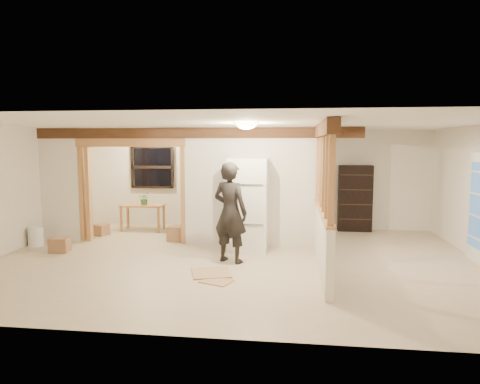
# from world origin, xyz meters

# --- Properties ---
(floor) EXTENTS (9.00, 6.50, 0.01)m
(floor) POSITION_xyz_m (0.00, 0.00, -0.01)
(floor) COLOR #C2AE90
(floor) RESTS_ON ground
(ceiling) EXTENTS (9.00, 6.50, 0.01)m
(ceiling) POSITION_xyz_m (0.00, 0.00, 2.50)
(ceiling) COLOR white
(wall_back) EXTENTS (9.00, 0.01, 2.50)m
(wall_back) POSITION_xyz_m (0.00, 3.25, 1.25)
(wall_back) COLOR silver
(wall_back) RESTS_ON floor
(wall_front) EXTENTS (9.00, 0.01, 2.50)m
(wall_front) POSITION_xyz_m (0.00, -3.25, 1.25)
(wall_front) COLOR silver
(wall_front) RESTS_ON floor
(wall_left) EXTENTS (0.01, 6.50, 2.50)m
(wall_left) POSITION_xyz_m (-4.50, 0.00, 1.25)
(wall_left) COLOR silver
(wall_left) RESTS_ON floor
(partition_left_stub) EXTENTS (0.90, 0.12, 2.50)m
(partition_left_stub) POSITION_xyz_m (-4.05, 1.20, 1.25)
(partition_left_stub) COLOR silver
(partition_left_stub) RESTS_ON floor
(partition_center) EXTENTS (2.80, 0.12, 2.50)m
(partition_center) POSITION_xyz_m (0.20, 1.20, 1.25)
(partition_center) COLOR silver
(partition_center) RESTS_ON floor
(doorway_frame) EXTENTS (2.46, 0.14, 2.20)m
(doorway_frame) POSITION_xyz_m (-2.40, 1.20, 1.10)
(doorway_frame) COLOR #B6804C
(doorway_frame) RESTS_ON floor
(header_beam_back) EXTENTS (7.00, 0.18, 0.22)m
(header_beam_back) POSITION_xyz_m (-1.00, 1.20, 2.38)
(header_beam_back) COLOR #4D2E1A
(header_beam_back) RESTS_ON ceiling
(header_beam_right) EXTENTS (0.18, 3.30, 0.22)m
(header_beam_right) POSITION_xyz_m (1.60, -0.40, 2.38)
(header_beam_right) COLOR #4D2E1A
(header_beam_right) RESTS_ON ceiling
(pony_wall) EXTENTS (0.12, 3.20, 1.00)m
(pony_wall) POSITION_xyz_m (1.60, -0.40, 0.50)
(pony_wall) COLOR silver
(pony_wall) RESTS_ON floor
(stud_partition) EXTENTS (0.14, 3.20, 1.32)m
(stud_partition) POSITION_xyz_m (1.60, -0.40, 1.66)
(stud_partition) COLOR #B6804C
(stud_partition) RESTS_ON pony_wall
(window_back) EXTENTS (1.12, 0.10, 1.10)m
(window_back) POSITION_xyz_m (-2.60, 3.17, 1.55)
(window_back) COLOR black
(window_back) RESTS_ON wall_back
(french_door) EXTENTS (0.12, 0.86, 2.00)m
(french_door) POSITION_xyz_m (4.42, 0.40, 1.00)
(french_door) COLOR white
(french_door) RESTS_ON floor
(ceiling_dome_main) EXTENTS (0.36, 0.36, 0.16)m
(ceiling_dome_main) POSITION_xyz_m (0.30, -0.50, 2.48)
(ceiling_dome_main) COLOR #FFEABF
(ceiling_dome_main) RESTS_ON ceiling
(ceiling_dome_util) EXTENTS (0.32, 0.32, 0.14)m
(ceiling_dome_util) POSITION_xyz_m (-2.50, 2.30, 2.48)
(ceiling_dome_util) COLOR #FFEABF
(ceiling_dome_util) RESTS_ON ceiling
(hanging_bulb) EXTENTS (0.07, 0.07, 0.07)m
(hanging_bulb) POSITION_xyz_m (-2.00, 1.60, 2.18)
(hanging_bulb) COLOR #FFD88C
(hanging_bulb) RESTS_ON ceiling
(refrigerator) EXTENTS (0.77, 0.75, 1.87)m
(refrigerator) POSITION_xyz_m (0.20, 0.77, 0.94)
(refrigerator) COLOR silver
(refrigerator) RESTS_ON floor
(woman) EXTENTS (0.79, 0.67, 1.84)m
(woman) POSITION_xyz_m (-0.03, -0.14, 0.92)
(woman) COLOR black
(woman) RESTS_ON floor
(work_table) EXTENTS (1.04, 0.53, 0.65)m
(work_table) POSITION_xyz_m (-2.63, 2.46, 0.33)
(work_table) COLOR #B6804C
(work_table) RESTS_ON floor
(potted_plant) EXTENTS (0.33, 0.29, 0.32)m
(potted_plant) POSITION_xyz_m (-2.56, 2.41, 0.81)
(potted_plant) COLOR #2B6225
(potted_plant) RESTS_ON work_table
(shop_vac) EXTENTS (0.53, 0.53, 0.62)m
(shop_vac) POSITION_xyz_m (-4.04, 1.94, 0.31)
(shop_vac) COLOR #B20B07
(shop_vac) RESTS_ON floor
(bookshelf) EXTENTS (0.82, 0.27, 1.63)m
(bookshelf) POSITION_xyz_m (2.62, 3.04, 0.82)
(bookshelf) COLOR black
(bookshelf) RESTS_ON floor
(bucket) EXTENTS (0.40, 0.40, 0.39)m
(bucket) POSITION_xyz_m (-4.31, 0.60, 0.20)
(bucket) COLOR white
(bucket) RESTS_ON floor
(box_util_a) EXTENTS (0.46, 0.42, 0.33)m
(box_util_a) POSITION_xyz_m (-1.45, 1.41, 0.17)
(box_util_a) COLOR #926847
(box_util_a) RESTS_ON floor
(box_util_b) EXTENTS (0.36, 0.36, 0.26)m
(box_util_b) POSITION_xyz_m (-3.40, 1.78, 0.13)
(box_util_b) COLOR #926847
(box_util_b) RESTS_ON floor
(box_front) EXTENTS (0.38, 0.32, 0.29)m
(box_front) POSITION_xyz_m (-3.52, 0.15, 0.14)
(box_front) COLOR #926847
(box_front) RESTS_ON floor
(floor_panel_near) EXTENTS (0.78, 0.78, 0.02)m
(floor_panel_near) POSITION_xyz_m (-0.24, -0.89, 0.01)
(floor_panel_near) COLOR tan
(floor_panel_near) RESTS_ON floor
(floor_panel_far) EXTENTS (0.56, 0.51, 0.01)m
(floor_panel_far) POSITION_xyz_m (-0.08, -1.30, 0.01)
(floor_panel_far) COLOR tan
(floor_panel_far) RESTS_ON floor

